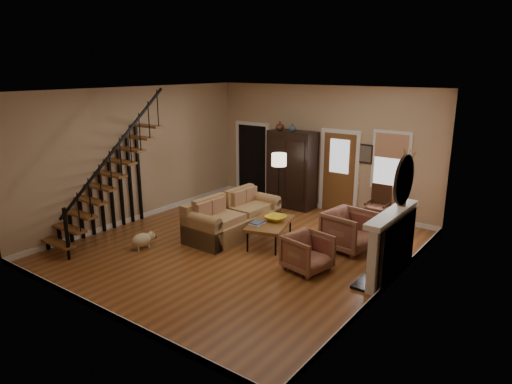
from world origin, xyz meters
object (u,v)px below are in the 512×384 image
Objects in this scene: armoire at (292,169)px; coffee_table at (270,233)px; floor_lamp at (279,185)px; armchair_right at (349,231)px; sofa at (233,216)px; armchair_left at (308,253)px; side_chair at (377,206)px.

armoire reaches higher than coffee_table.
armoire is 0.98m from floor_lamp.
armchair_right is at bearing -36.34° from armoire.
floor_lamp is at bearing 118.05° from coffee_table.
sofa is 1.80× the size of coffee_table.
armchair_right reaches higher than armchair_left.
armchair_right is at bearing -22.19° from floor_lamp.
floor_lamp is (-2.26, 2.40, 0.47)m from armchair_left.
sofa is 3.48m from side_chair.
armchair_right is (1.53, 0.72, 0.17)m from coffee_table.
floor_lamp is at bearing 55.29° from armchair_left.
sofa is at bearing -178.77° from coffee_table.
coffee_table is 1.68× the size of armchair_left.
floor_lamp is (0.09, 1.74, 0.39)m from sofa.
armchair_right is (0.19, 1.40, 0.07)m from armchair_left.
sofa is at bearing -87.78° from armoire.
armoire is 2.06× the size of side_chair.
armchair_left is (1.34, -0.68, 0.10)m from coffee_table.
coffee_table is at bearing 75.12° from armchair_left.
armchair_right is at bearing 4.46° from armchair_left.
side_chair is at bearing 10.09° from armchair_left.
coffee_table is 2.03m from floor_lamp.
armchair_left is at bearing -53.76° from armoire.
armoire is 4.19m from armchair_left.
coffee_table is at bearing 123.14° from armchair_right.
coffee_table is (1.00, 0.02, -0.19)m from sofa.
armoire is 1.27× the size of floor_lamp.
sofa is 2.43m from armchair_left.
side_chair is (2.45, 2.48, 0.07)m from sofa.
side_chair is (-0.08, 1.73, 0.09)m from armchair_right.
armchair_left is at bearing -26.90° from coffee_table.
coffee_table is 1.29× the size of side_chair.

